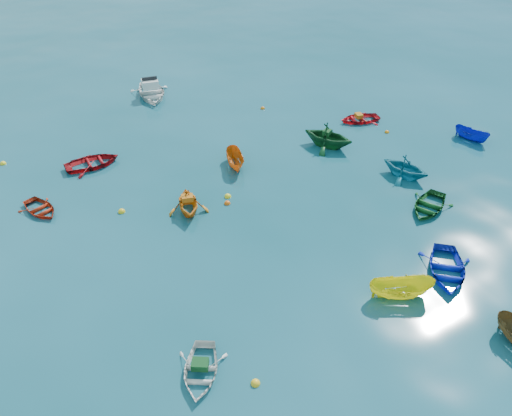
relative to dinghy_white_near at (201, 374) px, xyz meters
name	(u,v)px	position (x,y,z in m)	size (l,w,h in m)	color
ground	(304,272)	(6.26, 2.95, 0.00)	(160.00, 160.00, 0.00)	#0A414B
dinghy_white_near	(201,374)	(0.00, 0.00, 0.00)	(1.91, 2.68, 0.56)	silver
dinghy_blue_se	(446,273)	(12.09, 0.02, 0.00)	(2.41, 3.37, 0.70)	#0E20B3
dinghy_orange_w	(189,211)	(3.14, 9.81, 0.00)	(2.20, 2.55, 1.34)	orange
sampan_yellow_mid	(399,296)	(9.21, -0.18, 0.00)	(1.07, 2.84, 1.10)	yellow
dinghy_green_e	(428,209)	(14.80, 4.24, 0.00)	(2.19, 3.07, 0.64)	#114B1C
dinghy_cyan_se	(404,176)	(15.79, 7.38, 0.00)	(2.40, 2.78, 1.47)	#166F88
dinghy_red_nw	(93,166)	(-0.50, 16.81, 0.00)	(2.33, 3.25, 0.67)	#9E0D12
sampan_orange_n	(236,166)	(7.32, 12.89, 0.00)	(0.98, 2.61, 1.01)	#CB6013
dinghy_green_n	(327,146)	(13.70, 12.48, 0.00)	(2.79, 3.24, 1.70)	#104820
dinghy_red_ne	(359,121)	(17.75, 14.53, 0.00)	(2.04, 2.85, 0.59)	red
sampan_blue_far	(470,139)	(22.74, 9.00, 0.00)	(0.89, 2.35, 0.91)	#0D19A9
dinghy_red_far	(41,211)	(-3.98, 13.31, 0.00)	(1.80, 2.52, 0.52)	#A4240D
motorboat_white	(152,96)	(5.76, 25.25, 0.00)	(3.03, 4.23, 1.48)	white
tarp_green_a	(200,364)	(0.05, 0.09, 0.43)	(0.62, 0.47, 0.30)	#11441B
tarp_orange_a	(187,198)	(3.15, 9.85, 0.82)	(0.61, 0.46, 0.30)	#C96714
tarp_green_b	(327,132)	(13.65, 12.56, 0.99)	(0.57, 0.43, 0.28)	#104218
tarp_orange_b	(359,116)	(17.65, 14.55, 0.43)	(0.57, 0.44, 0.28)	#B86712
buoy_ye_a	(255,384)	(1.65, -1.29, 0.00)	(0.35, 0.35, 0.35)	yellow
buoy_ye_b	(122,212)	(-0.11, 11.32, 0.00)	(0.39, 0.39, 0.39)	yellow
buoy_or_c	(227,204)	(5.27, 9.49, 0.00)	(0.35, 0.35, 0.35)	#E7560C
buoy_ye_c	(228,197)	(5.56, 10.08, 0.00)	(0.38, 0.38, 0.38)	yellow
buoy_or_d	(387,132)	(18.41, 12.27, 0.00)	(0.31, 0.31, 0.31)	orange
buoy_ye_d	(3,164)	(-5.42, 19.48, 0.00)	(0.37, 0.37, 0.37)	yellow
buoy_or_e	(263,109)	(12.51, 19.40, 0.00)	(0.33, 0.33, 0.33)	orange
buoy_ye_e	(364,123)	(17.91, 14.18, 0.00)	(0.36, 0.36, 0.36)	yellow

